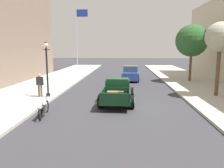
# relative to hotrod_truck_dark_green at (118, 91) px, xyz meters

# --- Properties ---
(ground_plane) EXTENTS (140.00, 140.00, 0.00)m
(ground_plane) POSITION_rel_hotrod_truck_dark_green_xyz_m (0.07, -0.83, -0.75)
(ground_plane) COLOR #333338
(sidewalk_left) EXTENTS (5.50, 64.00, 0.15)m
(sidewalk_left) POSITION_rel_hotrod_truck_dark_green_xyz_m (-7.18, -0.83, -0.68)
(sidewalk_left) COLOR #B7B2A8
(sidewalk_left) RESTS_ON ground
(hotrod_truck_dark_green) EXTENTS (2.28, 4.98, 1.58)m
(hotrod_truck_dark_green) POSITION_rel_hotrod_truck_dark_green_xyz_m (0.00, 0.00, 0.00)
(hotrod_truck_dark_green) COLOR black
(hotrod_truck_dark_green) RESTS_ON ground
(motorcycle_parked) EXTENTS (0.62, 2.11, 0.93)m
(motorcycle_parked) POSITION_rel_hotrod_truck_dark_green_xyz_m (-3.76, -3.35, -0.31)
(motorcycle_parked) COLOR black
(motorcycle_parked) RESTS_ON ground
(car_background_blue) EXTENTS (2.03, 4.38, 1.65)m
(car_background_blue) POSITION_rel_hotrod_truck_dark_green_xyz_m (1.12, 10.07, 0.01)
(car_background_blue) COLOR #284293
(car_background_blue) RESTS_ON ground
(pedestrian_sidewalk_left) EXTENTS (0.53, 0.22, 1.65)m
(pedestrian_sidewalk_left) POSITION_rel_hotrod_truck_dark_green_xyz_m (-5.46, 0.54, 0.33)
(pedestrian_sidewalk_left) COLOR brown
(pedestrian_sidewalk_left) RESTS_ON sidewalk_left
(street_lamp_near) EXTENTS (0.50, 0.32, 3.85)m
(street_lamp_near) POSITION_rel_hotrod_truck_dark_green_xyz_m (-4.94, 0.67, 1.63)
(street_lamp_near) COLOR black
(street_lamp_near) RESTS_ON sidewalk_left
(flagpole) EXTENTS (1.74, 0.16, 9.16)m
(flagpole) POSITION_rel_hotrod_truck_dark_green_xyz_m (-6.32, 17.85, 5.02)
(flagpole) COLOR #B2B2B7
(flagpole) RESTS_ON sidewalk_left
(street_tree_nearest) EXTENTS (2.07, 2.07, 5.21)m
(street_tree_nearest) POSITION_rel_hotrod_truck_dark_green_xyz_m (7.10, 1.76, 3.51)
(street_tree_nearest) COLOR brown
(street_tree_nearest) RESTS_ON sidewalk_right
(street_tree_second) EXTENTS (3.29, 3.29, 5.83)m
(street_tree_second) POSITION_rel_hotrod_truck_dark_green_xyz_m (7.32, 9.17, 3.56)
(street_tree_second) COLOR brown
(street_tree_second) RESTS_ON sidewalk_right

